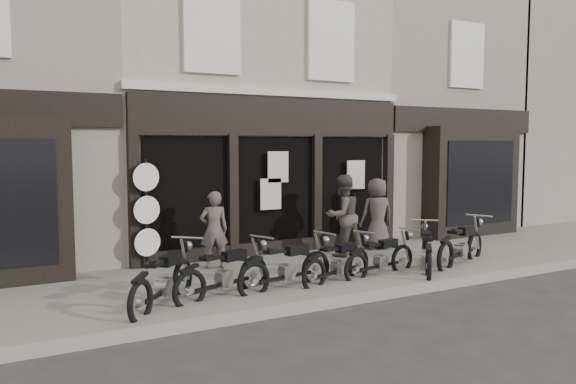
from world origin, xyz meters
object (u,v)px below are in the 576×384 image
motorcycle_4 (381,261)px  man_right (377,214)px  man_left (214,230)px  motorcycle_6 (461,249)px  advert_sign_post (147,219)px  motorcycle_0 (164,285)px  motorcycle_1 (224,278)px  man_centre (343,215)px  motorcycle_5 (426,255)px  motorcycle_3 (338,266)px  motorcycle_2 (287,271)px

motorcycle_4 → man_right: (1.64, 2.27, 0.64)m
motorcycle_4 → man_left: man_left is taller
motorcycle_6 → advert_sign_post: 7.01m
motorcycle_0 → motorcycle_1: bearing=-46.0°
man_centre → motorcycle_4: bearing=72.3°
advert_sign_post → motorcycle_1: bearing=-88.7°
motorcycle_6 → man_left: size_ratio=1.33×
man_left → man_right: bearing=-167.2°
motorcycle_0 → motorcycle_6: 6.81m
motorcycle_5 → man_left: man_left is taller
man_left → motorcycle_1: bearing=84.7°
motorcycle_0 → motorcycle_4: bearing=-48.3°
motorcycle_6 → man_right: man_right is taller
advert_sign_post → motorcycle_0: bearing=-111.8°
motorcycle_3 → motorcycle_6: size_ratio=0.90×
motorcycle_2 → advert_sign_post: bearing=113.0°
motorcycle_0 → motorcycle_2: motorcycle_0 is taller
motorcycle_2 → motorcycle_5: size_ratio=1.18×
motorcycle_0 → man_centre: (4.92, 1.91, 0.66)m
motorcycle_5 → motorcycle_1: bearing=127.3°
motorcycle_3 → man_left: bearing=111.4°
motorcycle_0 → motorcycle_5: 5.71m
motorcycle_1 → motorcycle_4: motorcycle_1 is taller
man_right → advert_sign_post: size_ratio=0.73×
motorcycle_1 → motorcycle_4: (3.45, -0.07, -0.03)m
man_centre → motorcycle_1: bearing=18.9°
advert_sign_post → man_centre: bearing=-23.3°
motorcycle_5 → motorcycle_6: size_ratio=0.84×
motorcycle_3 → man_right: man_right is taller
motorcycle_2 → motorcycle_1: bearing=165.2°
motorcycle_5 → motorcycle_6: bearing=-46.3°
motorcycle_4 → man_right: size_ratio=1.13×
motorcycle_1 → motorcycle_2: bearing=-23.0°
motorcycle_5 → advert_sign_post: (-5.27, 2.88, 0.78)m
man_right → motorcycle_2: bearing=38.9°
man_right → motorcycle_1: bearing=31.7°
motorcycle_3 → motorcycle_5: 2.21m
motorcycle_1 → motorcycle_2: 1.25m
motorcycle_2 → motorcycle_6: bearing=-12.1°
motorcycle_4 → advert_sign_post: size_ratio=0.83×
motorcycle_0 → man_left: (1.72, 2.11, 0.52)m
motorcycle_6 → motorcycle_2: bearing=158.0°
motorcycle_2 → man_right: (3.85, 2.27, 0.60)m
motorcycle_0 → man_left: 2.77m
motorcycle_0 → motorcycle_6: size_ratio=0.84×
motorcycle_0 → motorcycle_5: motorcycle_0 is taller
man_left → man_right: man_right is taller
motorcycle_0 → motorcycle_6: bearing=-48.4°
motorcycle_1 → man_right: (5.09, 2.21, 0.61)m
motorcycle_4 → man_centre: bearing=68.9°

